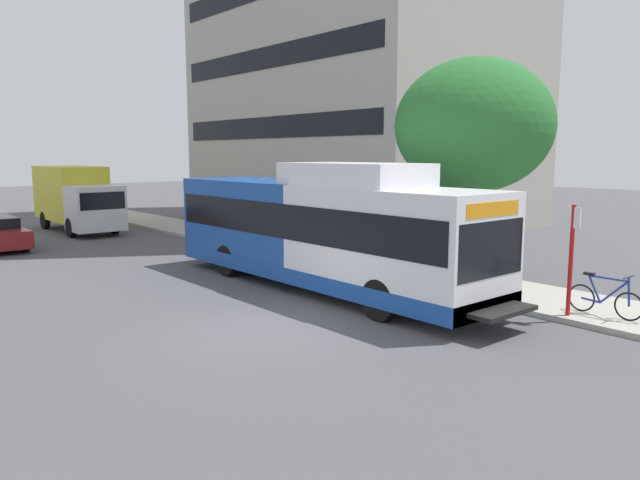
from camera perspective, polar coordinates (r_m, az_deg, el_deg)
name	(u,v)px	position (r m, az deg, el deg)	size (l,w,h in m)	color
ground_plane	(125,275)	(20.42, -18.08, -3.17)	(120.00, 120.00, 0.00)	#4C4C51
sidewalk_curb	(329,257)	(22.32, 0.82, -1.62)	(3.00, 56.00, 0.14)	#A8A399
transit_bus	(321,230)	(17.20, 0.07, 0.93)	(2.58, 12.25, 3.65)	white
bus_stop_sign_pole	(571,252)	(14.96, 22.85, -1.04)	(0.10, 0.36, 2.60)	red
bicycle_parked	(605,298)	(15.45, 25.54, -5.04)	(0.52, 1.76, 1.02)	black
street_tree_near_stop	(473,126)	(19.06, 14.43, 10.50)	(4.78, 4.78, 6.63)	#4C3823
box_truck_background	(76,197)	(32.59, -22.24, 3.84)	(2.32, 7.01, 3.25)	silver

